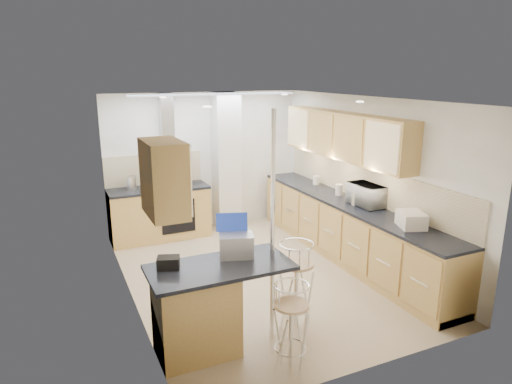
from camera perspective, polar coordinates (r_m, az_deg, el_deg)
name	(u,v)px	position (r m, az deg, el deg)	size (l,w,h in m)	color
ground	(260,275)	(6.72, 0.46, -10.28)	(4.80, 4.80, 0.00)	tan
room_shell	(269,164)	(6.69, 1.65, 3.54)	(3.64, 4.84, 2.51)	silver
right_counter	(347,230)	(7.26, 11.29, -4.69)	(0.63, 4.40, 0.92)	tan
back_counter	(160,213)	(8.14, -11.95, -2.57)	(1.70, 0.63, 0.92)	tan
peninsula	(221,307)	(4.93, -4.41, -14.09)	(1.47, 0.72, 0.94)	tan
microwave	(368,195)	(6.96, 13.85, -0.34)	(0.58, 0.39, 0.32)	silver
laptop	(236,245)	(4.89, -2.49, -6.65)	(0.36, 0.27, 0.25)	#A1A2A9
bag	(168,263)	(4.71, -10.91, -8.66)	(0.22, 0.16, 0.12)	black
bar_stool_near	(291,326)	(4.66, 4.39, -16.32)	(0.37, 0.37, 0.90)	tan
bar_stool_end	(296,285)	(5.30, 5.02, -11.47)	(0.42, 0.42, 1.02)	tan
jar_a	(339,190)	(7.46, 10.36, 0.28)	(0.12, 0.12, 0.18)	white
jar_b	(316,180)	(8.11, 7.53, 1.48)	(0.11, 0.11, 0.15)	white
jar_c	(356,198)	(6.97, 12.44, -0.77)	(0.14, 0.14, 0.20)	#B1A88E
jar_d	(419,220)	(6.27, 19.72, -3.35)	(0.10, 0.10, 0.14)	silver
bread_bin	(411,220)	(6.17, 18.84, -3.29)	(0.30, 0.37, 0.20)	white
kettle	(131,183)	(7.96, -15.33, 1.07)	(0.16, 0.16, 0.22)	#BBBEC1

